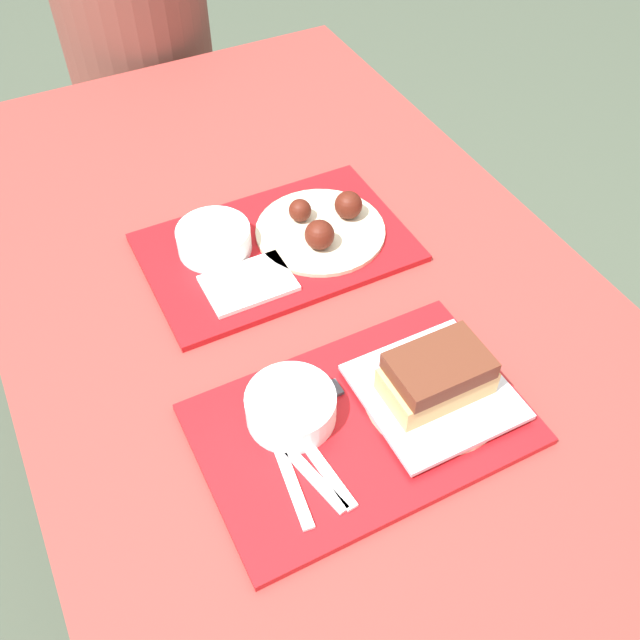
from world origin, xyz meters
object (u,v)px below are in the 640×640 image
Objects in this scene: bowl_coleslaw_far at (214,238)px; bowl_coleslaw_near at (291,406)px; tray_near at (361,424)px; brisket_sandwich_plate at (436,383)px; tray_far at (276,248)px; wings_plate_far at (323,225)px; person_seated_across at (138,41)px.

bowl_coleslaw_near is at bearing -94.96° from bowl_coleslaw_far.
bowl_coleslaw_far reaches higher than tray_near.
brisket_sandwich_plate is at bearing -4.54° from tray_near.
bowl_coleslaw_near is (-0.13, -0.34, 0.03)m from tray_far.
bowl_coleslaw_far reaches higher than tray_far.
bowl_coleslaw_near is 0.21m from brisket_sandwich_plate.
tray_near and tray_far have the same top height.
tray_near is 3.58× the size of bowl_coleslaw_far.
bowl_coleslaw_far is (-0.05, 0.43, 0.03)m from tray_near.
tray_near is 1.00× the size of tray_far.
brisket_sandwich_plate is 1.60× the size of bowl_coleslaw_far.
bowl_coleslaw_near is 1.00× the size of bowl_coleslaw_far.
bowl_coleslaw_near is 0.55× the size of wings_plate_far.
bowl_coleslaw_far is 0.19m from wings_plate_far.
tray_near is at bearing 175.46° from brisket_sandwich_plate.
wings_plate_far reaches higher than tray_near.
bowl_coleslaw_near reaches higher than tray_far.
brisket_sandwich_plate reaches higher than wings_plate_far.
bowl_coleslaw_near is 0.40m from wings_plate_far.
bowl_coleslaw_far is at bearing 96.84° from tray_near.
bowl_coleslaw_far is 0.92m from person_seated_across.
brisket_sandwich_plate is (0.07, -0.40, 0.04)m from tray_far.
bowl_coleslaw_near is (-0.08, 0.05, 0.03)m from tray_near.
brisket_sandwich_plate is at bearing -93.26° from wings_plate_far.
tray_near is 1.97× the size of wings_plate_far.
brisket_sandwich_plate reaches higher than bowl_coleslaw_far.
brisket_sandwich_plate is 0.29× the size of person_seated_across.
tray_near is at bearing -109.53° from wings_plate_far.
tray_far is 0.09m from wings_plate_far.
person_seated_across reaches higher than tray_far.
person_seated_across is (0.16, 1.28, -0.08)m from bowl_coleslaw_near.
brisket_sandwich_plate is at bearing -88.53° from person_seated_across.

